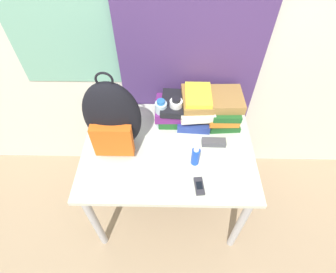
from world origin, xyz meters
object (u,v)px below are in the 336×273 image
at_px(water_bottle, 161,114).
at_px(sunglasses_case, 214,142).
at_px(sunscreen_bottle, 196,156).
at_px(cell_phone, 199,186).
at_px(backpack, 113,119).
at_px(book_stack_left, 173,109).
at_px(book_stack_center, 195,107).
at_px(sports_bottle, 176,113).
at_px(book_stack_right, 223,108).

xyz_separation_m(water_bottle, sunglasses_case, (0.34, -0.16, -0.09)).
distance_m(sunscreen_bottle, cell_phone, 0.18).
bearing_deg(sunglasses_case, backpack, -178.36).
height_order(book_stack_left, sunglasses_case, book_stack_left).
distance_m(book_stack_center, cell_phone, 0.53).
bearing_deg(cell_phone, backpack, 149.37).
height_order(water_bottle, sunglasses_case, water_bottle).
xyz_separation_m(book_stack_center, sports_bottle, (-0.13, -0.05, -0.00)).
height_order(book_stack_center, sunscreen_bottle, book_stack_center).
bearing_deg(book_stack_right, sunglasses_case, -108.52).
xyz_separation_m(book_stack_left, sunglasses_case, (0.26, -0.22, -0.07)).
distance_m(sunscreen_bottle, sunglasses_case, 0.20).
height_order(backpack, book_stack_center, backpack).
bearing_deg(backpack, sunscreen_bottle, -14.82).
xyz_separation_m(water_bottle, cell_phone, (0.23, -0.47, -0.10)).
height_order(sports_bottle, cell_phone, sports_bottle).
height_order(book_stack_right, sunscreen_bottle, book_stack_right).
relative_size(book_stack_center, sports_bottle, 1.25).
bearing_deg(book_stack_center, water_bottle, -165.70).
distance_m(water_bottle, cell_phone, 0.53).
bearing_deg(backpack, book_stack_right, 19.12).
bearing_deg(book_stack_left, sunglasses_case, -40.26).
distance_m(backpack, book_stack_center, 0.55).
height_order(book_stack_right, sports_bottle, sports_bottle).
relative_size(book_stack_left, sunglasses_case, 1.67).
height_order(sports_bottle, sunscreen_bottle, sports_bottle).
relative_size(book_stack_center, water_bottle, 1.33).
bearing_deg(sunscreen_bottle, cell_phone, -84.35).
relative_size(book_stack_right, sunglasses_case, 1.94).
bearing_deg(book_stack_right, backpack, -160.88).
relative_size(sports_bottle, sunglasses_case, 1.57).
height_order(backpack, sunglasses_case, backpack).
xyz_separation_m(book_stack_center, sunscreen_bottle, (-0.01, -0.36, -0.05)).
bearing_deg(backpack, sunglasses_case, 1.64).
distance_m(backpack, book_stack_left, 0.44).
distance_m(book_stack_right, cell_phone, 0.56).
bearing_deg(water_bottle, book_stack_center, 14.30).
distance_m(book_stack_right, sunscreen_bottle, 0.41).
bearing_deg(water_bottle, book_stack_right, 8.23).
relative_size(sunscreen_bottle, sunglasses_case, 0.95).
bearing_deg(water_bottle, sunscreen_bottle, -55.20).
bearing_deg(book_stack_center, cell_phone, -89.77).
relative_size(water_bottle, sunglasses_case, 1.47).
height_order(water_bottle, sunscreen_bottle, water_bottle).
distance_m(book_stack_right, water_bottle, 0.41).
distance_m(book_stack_center, water_bottle, 0.23).
distance_m(book_stack_left, sports_bottle, 0.07).
height_order(book_stack_center, cell_phone, book_stack_center).
relative_size(book_stack_left, water_bottle, 1.13).
bearing_deg(water_bottle, sunglasses_case, -25.18).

